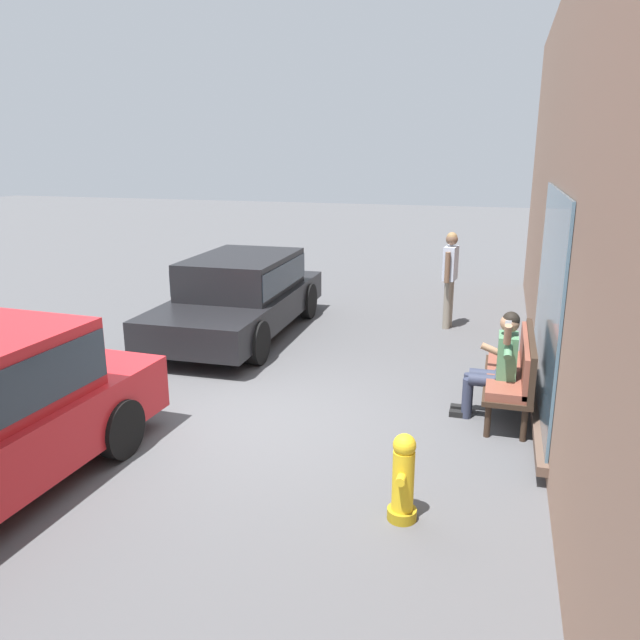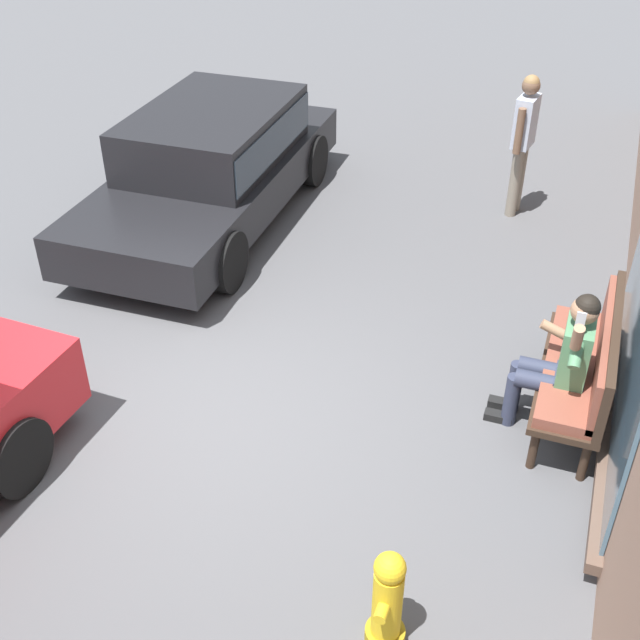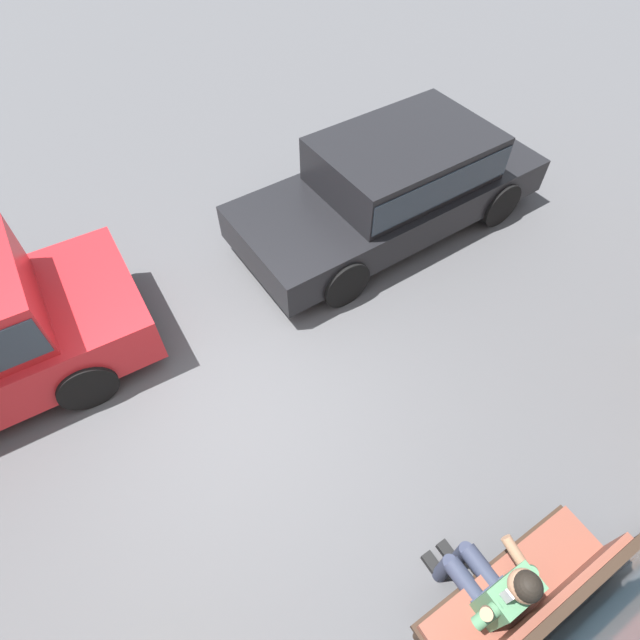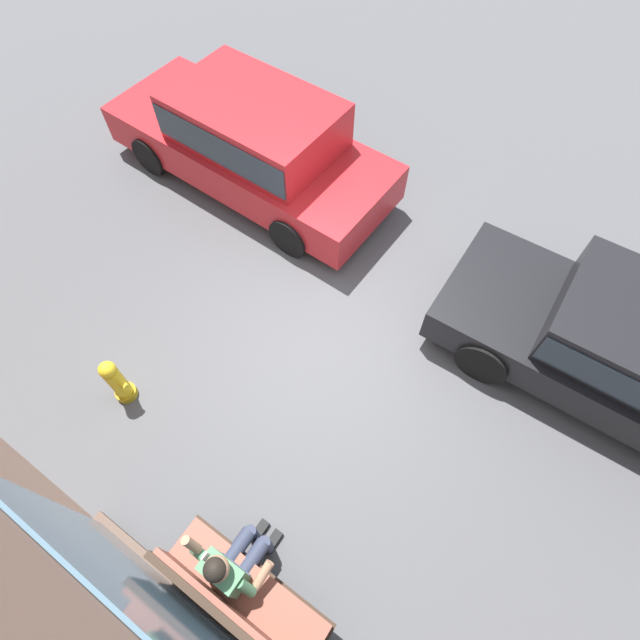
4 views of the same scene
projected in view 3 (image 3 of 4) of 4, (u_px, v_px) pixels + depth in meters
ground_plane at (238, 419)px, 5.41m from camera, size 60.00×60.00×0.00m
bench at (530, 601)px, 3.83m from camera, size 1.70×0.55×0.99m
person_on_phone at (493, 587)px, 3.77m from camera, size 0.73×0.74×1.33m
parked_car_near at (396, 180)px, 6.81m from camera, size 4.46×1.93×1.36m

